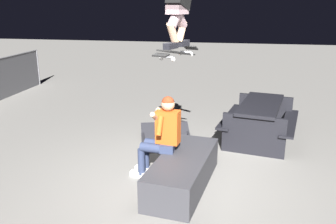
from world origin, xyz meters
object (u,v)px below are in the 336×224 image
object	(u,v)px
person_sitting_on_ledge	(161,133)
skater_airborne	(179,1)
kicker_ramp	(166,140)
ledge_box_main	(183,172)
skateboard	(177,53)
picnic_table_back	(260,116)

from	to	relation	value
person_sitting_on_ledge	skater_airborne	size ratio (longest dim) A/B	1.15
person_sitting_on_ledge	kicker_ramp	xyz separation A→B (m)	(1.38, 0.20, -0.65)
ledge_box_main	person_sitting_on_ledge	world-z (taller)	person_sitting_on_ledge
skateboard	picnic_table_back	xyz separation A→B (m)	(1.92, -1.32, -1.42)
ledge_box_main	skater_airborne	xyz separation A→B (m)	(0.26, 0.12, 2.38)
skater_airborne	kicker_ramp	world-z (taller)	skater_airborne
person_sitting_on_ledge	picnic_table_back	world-z (taller)	person_sitting_on_ledge
ledge_box_main	kicker_ramp	world-z (taller)	ledge_box_main
ledge_box_main	picnic_table_back	bearing A→B (deg)	-29.23
skater_airborne	kicker_ramp	distance (m)	2.92
kicker_ramp	picnic_table_back	world-z (taller)	picnic_table_back
picnic_table_back	person_sitting_on_ledge	bearing A→B (deg)	140.68
skater_airborne	picnic_table_back	size ratio (longest dim) A/B	0.58
skater_airborne	picnic_table_back	world-z (taller)	skater_airborne
ledge_box_main	skater_airborne	world-z (taller)	skater_airborne
ledge_box_main	skateboard	distance (m)	1.71
kicker_ramp	person_sitting_on_ledge	bearing A→B (deg)	-171.93
person_sitting_on_ledge	skater_airborne	distance (m)	1.91
skater_airborne	skateboard	bearing A→B (deg)	162.28
kicker_ramp	picnic_table_back	bearing A→B (deg)	-73.51
skateboard	skater_airborne	distance (m)	0.69
skateboard	kicker_ramp	distance (m)	2.37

